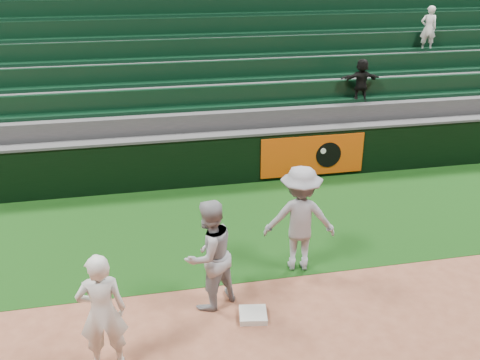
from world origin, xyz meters
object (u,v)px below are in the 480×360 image
(first_baseman, at_px, (102,312))
(base_coach, at_px, (300,219))
(first_base, at_px, (253,315))
(baserunner, at_px, (209,255))

(first_baseman, distance_m, base_coach, 3.74)
(first_base, bearing_deg, base_coach, 48.27)
(baserunner, bearing_deg, first_base, 109.47)
(first_base, xyz_separation_m, base_coach, (1.11, 1.24, 0.92))
(first_base, relative_size, first_baseman, 0.24)
(baserunner, distance_m, base_coach, 1.86)
(baserunner, height_order, base_coach, base_coach)
(first_base, bearing_deg, first_baseman, -165.14)
(baserunner, xyz_separation_m, base_coach, (1.69, 0.76, 0.06))
(first_baseman, xyz_separation_m, base_coach, (3.27, 1.82, 0.10))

